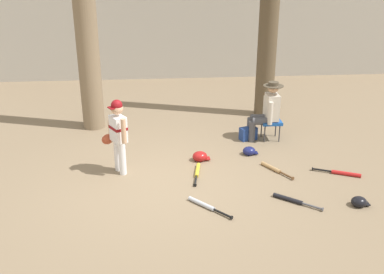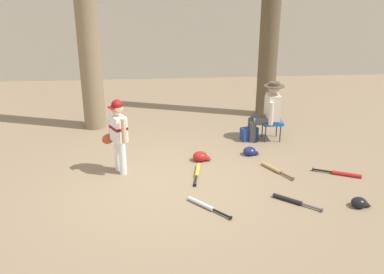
% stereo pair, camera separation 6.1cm
% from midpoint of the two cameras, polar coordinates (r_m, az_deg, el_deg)
% --- Properties ---
extents(ground_plane, '(60.00, 60.00, 0.00)m').
position_cam_midpoint_polar(ground_plane, '(7.38, -3.12, -6.08)').
color(ground_plane, '#7F6B51').
extents(concrete_back_wall, '(18.00, 0.36, 2.74)m').
position_cam_midpoint_polar(concrete_back_wall, '(13.82, -4.05, 13.12)').
color(concrete_back_wall, '#ADA89E').
rests_on(concrete_back_wall, ground).
extents(tree_near_player, '(0.77, 0.77, 5.00)m').
position_cam_midpoint_polar(tree_near_player, '(9.56, -12.96, 13.18)').
color(tree_near_player, '#7F6B51').
rests_on(tree_near_player, ground).
extents(tree_behind_spectator, '(0.59, 0.59, 5.37)m').
position_cam_midpoint_polar(tree_behind_spectator, '(10.25, 10.19, 15.63)').
color(tree_behind_spectator, brown).
rests_on(tree_behind_spectator, ground).
extents(young_ballplayer, '(0.49, 0.53, 1.31)m').
position_cam_midpoint_polar(young_ballplayer, '(7.61, -9.19, 0.69)').
color(young_ballplayer, white).
rests_on(young_ballplayer, ground).
extents(folding_stool, '(0.40, 0.40, 0.41)m').
position_cam_midpoint_polar(folding_stool, '(9.18, 10.30, 1.82)').
color(folding_stool, '#194C9E').
rests_on(folding_stool, ground).
extents(seated_spectator, '(0.67, 0.53, 1.20)m').
position_cam_midpoint_polar(seated_spectator, '(9.07, 9.81, 3.45)').
color(seated_spectator, '#47474C').
rests_on(seated_spectator, ground).
extents(handbag_beside_stool, '(0.38, 0.28, 0.26)m').
position_cam_midpoint_polar(handbag_beside_stool, '(9.17, 7.46, 0.41)').
color(handbag_beside_stool, navy).
rests_on(handbag_beside_stool, ground).
extents(bat_red_barrel, '(0.76, 0.40, 0.07)m').
position_cam_midpoint_polar(bat_red_barrel, '(8.09, 18.83, -4.44)').
color(bat_red_barrel, red).
rests_on(bat_red_barrel, ground).
extents(bat_wood_tan, '(0.43, 0.68, 0.07)m').
position_cam_midpoint_polar(bat_wood_tan, '(7.96, 10.56, -4.01)').
color(bat_wood_tan, tan).
rests_on(bat_wood_tan, ground).
extents(bat_yellow_trainer, '(0.20, 0.79, 0.07)m').
position_cam_midpoint_polar(bat_yellow_trainer, '(7.72, 0.90, -4.45)').
color(bat_yellow_trainer, yellow).
rests_on(bat_yellow_trainer, ground).
extents(bat_aluminum_silver, '(0.60, 0.65, 0.07)m').
position_cam_midpoint_polar(bat_aluminum_silver, '(6.74, 1.82, -8.67)').
color(bat_aluminum_silver, '#B7BCC6').
rests_on(bat_aluminum_silver, ground).
extents(bat_black_composite, '(0.65, 0.55, 0.07)m').
position_cam_midpoint_polar(bat_black_composite, '(7.03, 12.76, -7.88)').
color(bat_black_composite, black).
rests_on(bat_black_composite, ground).
extents(batting_helmet_black, '(0.28, 0.21, 0.16)m').
position_cam_midpoint_polar(batting_helmet_black, '(7.19, 20.71, -7.81)').
color(batting_helmet_black, black).
rests_on(batting_helmet_black, ground).
extents(batting_helmet_red, '(0.32, 0.25, 0.19)m').
position_cam_midpoint_polar(batting_helmet_red, '(8.19, 1.28, -2.49)').
color(batting_helmet_red, '#A81919').
rests_on(batting_helmet_red, ground).
extents(batting_helmet_navy, '(0.29, 0.22, 0.17)m').
position_cam_midpoint_polar(batting_helmet_navy, '(8.50, 7.56, -1.81)').
color(batting_helmet_navy, navy).
rests_on(batting_helmet_navy, ground).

